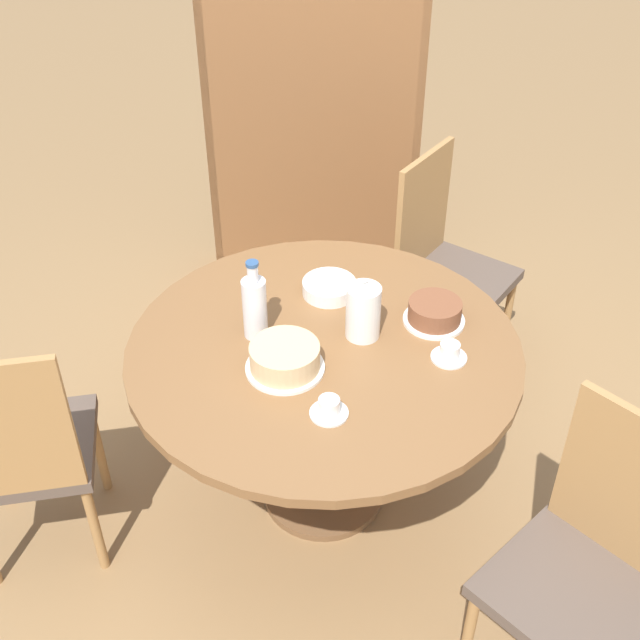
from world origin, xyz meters
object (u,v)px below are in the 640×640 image
coffee_pot (363,310)px  cake_second (435,313)px  cake_main (285,358)px  chair_b (588,562)px  bookshelf (312,133)px  cup_a (449,353)px  chair_c (445,261)px  cup_b (330,408)px  chair_a (23,449)px  water_bottle (255,306)px

coffee_pot → cake_second: bearing=13.6°
cake_main → chair_b: bearing=-35.3°
bookshelf → cup_a: 1.66m
chair_c → cake_second: size_ratio=4.60×
cup_a → cup_b: bearing=-148.8°
chair_a → bookshelf: bearing=-127.5°
water_bottle → cup_a: 0.64m
coffee_pot → cake_main: bearing=-147.5°
chair_a → cup_b: bearing=165.3°
coffee_pot → cup_b: bearing=-108.9°
coffee_pot → chair_c: bearing=61.0°
chair_b → chair_c: size_ratio=1.00×
coffee_pot → chair_a: bearing=-166.9°
cake_main → bookshelf: bearing=85.2°
cake_main → cake_second: size_ratio=1.20×
water_bottle → cake_main: water_bottle is taller
chair_c → bookshelf: bearing=75.7°
chair_c → cake_main: bearing=-178.0°
water_bottle → cup_b: bearing=-60.0°
chair_a → bookshelf: (0.98, 1.74, 0.27)m
coffee_pot → cup_b: size_ratio=1.94×
cup_b → cake_second: bearing=49.0°
chair_a → water_bottle: (0.75, 0.27, 0.34)m
chair_c → chair_b: bearing=-136.4°
chair_b → cake_main: 1.05m
cake_main → chair_c: bearing=53.8°
chair_b → cake_main: (-0.83, 0.59, 0.27)m
cup_a → cup_b: 0.46m
chair_c → cake_main: chair_c is taller
bookshelf → cake_second: bookshelf is taller
cup_a → cake_second: bearing=95.5°
chair_a → bookshelf: size_ratio=0.59×
water_bottle → chair_a: bearing=-160.0°
chair_a → cake_main: size_ratio=3.85×
bookshelf → cup_b: size_ratio=14.17×
cup_b → cup_a: bearing=31.2°
coffee_pot → bookshelf: bearing=94.5°
chair_a → coffee_pot: (1.10, 0.26, 0.33)m
bookshelf → water_bottle: bearing=81.0°
chair_b → cake_second: chair_b is taller
chair_b → chair_c: (-0.15, 1.52, 0.00)m
chair_a → cup_b: chair_a is taller
chair_b → coffee_pot: bearing=176.3°
chair_a → chair_c: same height
chair_b → cup_a: size_ratio=8.29×
cup_a → coffee_pot: bearing=153.4°
cake_main → cake_second: cake_main is taller
chair_c → bookshelf: bookshelf is taller
cup_b → bookshelf: bearing=89.7°
chair_b → chair_c: bearing=144.5°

